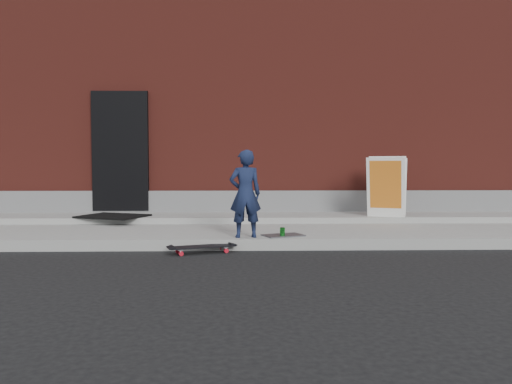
{
  "coord_description": "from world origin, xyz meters",
  "views": [
    {
      "loc": [
        -0.29,
        -6.54,
        1.12
      ],
      "look_at": [
        -0.09,
        0.8,
        0.74
      ],
      "focal_mm": 35.0,
      "sensor_mm": 36.0,
      "label": 1
    }
  ],
  "objects_px": {
    "soda_can": "(282,232)",
    "skateboard": "(202,247)",
    "pizza_sign": "(387,186)",
    "child": "(245,194)"
  },
  "relations": [
    {
      "from": "child",
      "to": "pizza_sign",
      "type": "distance_m",
      "value": 3.03
    },
    {
      "from": "skateboard",
      "to": "pizza_sign",
      "type": "bearing_deg",
      "value": 35.46
    },
    {
      "from": "skateboard",
      "to": "soda_can",
      "type": "relative_size",
      "value": 6.82
    },
    {
      "from": "skateboard",
      "to": "soda_can",
      "type": "bearing_deg",
      "value": 20.93
    },
    {
      "from": "pizza_sign",
      "to": "soda_can",
      "type": "relative_size",
      "value": 8.08
    },
    {
      "from": "soda_can",
      "to": "pizza_sign",
      "type": "bearing_deg",
      "value": 41.79
    },
    {
      "from": "skateboard",
      "to": "soda_can",
      "type": "distance_m",
      "value": 1.15
    },
    {
      "from": "soda_can",
      "to": "skateboard",
      "type": "bearing_deg",
      "value": -159.07
    },
    {
      "from": "pizza_sign",
      "to": "child",
      "type": "bearing_deg",
      "value": -144.05
    },
    {
      "from": "pizza_sign",
      "to": "soda_can",
      "type": "xyz_separation_m",
      "value": [
        -1.94,
        -1.73,
        -0.56
      ]
    }
  ]
}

